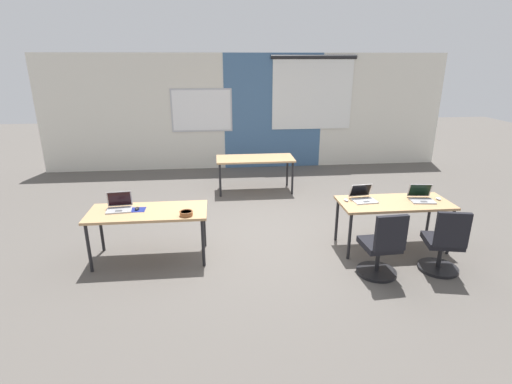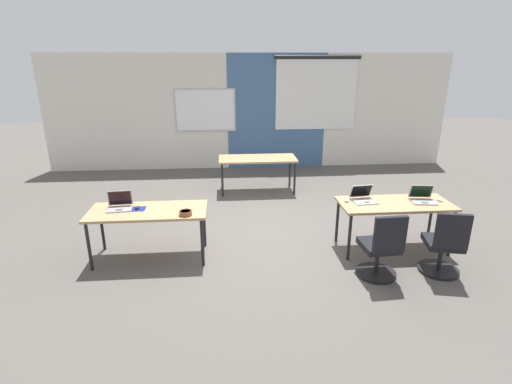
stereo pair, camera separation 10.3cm
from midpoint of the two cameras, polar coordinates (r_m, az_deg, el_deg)
name	(u,v)px [view 1 (the left image)]	position (r m, az deg, el deg)	size (l,w,h in m)	color
ground_plane	(269,234)	(6.34, 1.39, -6.19)	(24.00, 24.00, 0.00)	#56514C
back_wall_assembly	(248,112)	(10.00, -1.46, 11.61)	(10.00, 0.27, 2.80)	silver
desk_near_left	(148,215)	(5.58, -15.92, -3.21)	(1.60, 0.70, 0.72)	tan
desk_near_right	(394,206)	(6.02, 18.97, -1.87)	(1.60, 0.70, 0.72)	tan
desk_far_center	(255,161)	(8.18, -0.49, 4.58)	(1.60, 0.70, 0.72)	tan
laptop_near_right_inner	(363,197)	(5.91, 14.83, -0.73)	(0.36, 0.35, 0.22)	#B7B7BC
mouse_near_right_inner	(346,200)	(5.83, 12.48, -1.14)	(0.07, 0.11, 0.03)	#B2B2B7
chair_near_right_inner	(382,250)	(5.27, 17.24, -8.05)	(0.52, 0.55, 0.92)	black
laptop_near_right_end	(421,197)	(6.18, 22.47, -0.69)	(0.37, 0.35, 0.23)	#9E9EA3
mouse_near_right_end	(438,199)	(6.31, 24.56, -0.89)	(0.06, 0.10, 0.03)	silver
chair_near_right_end	(444,246)	(5.66, 25.13, -7.17)	(0.52, 0.58, 0.92)	black
laptop_near_left_end	(119,206)	(5.70, -19.73, -1.93)	(0.35, 0.30, 0.24)	#9E9EA3
mousepad_near_left_end	(137,210)	(5.63, -17.39, -2.48)	(0.22, 0.19, 0.00)	navy
mouse_near_left_end	(137,208)	(5.62, -17.41, -2.30)	(0.06, 0.10, 0.03)	black
snack_bowl	(186,213)	(5.26, -10.66, -3.02)	(0.18, 0.18, 0.06)	brown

